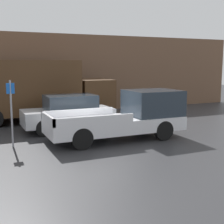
# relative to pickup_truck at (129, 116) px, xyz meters

# --- Properties ---
(ground_plane) EXTENTS (60.00, 60.00, 0.00)m
(ground_plane) POSITION_rel_pickup_truck_xyz_m (-1.25, 0.27, -0.95)
(ground_plane) COLOR #2D2D30
(building_wall) EXTENTS (28.00, 0.15, 5.06)m
(building_wall) POSITION_rel_pickup_truck_xyz_m (-1.25, 8.22, 1.57)
(building_wall) COLOR brown
(building_wall) RESTS_ON ground
(pickup_truck) EXTENTS (5.75, 2.08, 2.02)m
(pickup_truck) POSITION_rel_pickup_truck_xyz_m (0.00, 0.00, 0.00)
(pickup_truck) COLOR silver
(pickup_truck) RESTS_ON ground
(car) EXTENTS (4.22, 1.86, 1.69)m
(car) POSITION_rel_pickup_truck_xyz_m (-1.91, 2.56, -0.09)
(car) COLOR #B7BABF
(car) RESTS_ON ground
(delivery_truck) EXTENTS (8.60, 2.58, 3.34)m
(delivery_truck) POSITION_rel_pickup_truck_xyz_m (-3.19, 5.69, 0.84)
(delivery_truck) COLOR #472D19
(delivery_truck) RESTS_ON ground
(parking_sign) EXTENTS (0.30, 0.07, 2.54)m
(parking_sign) POSITION_rel_pickup_truck_xyz_m (-4.72, 0.53, 0.47)
(parking_sign) COLOR gray
(parking_sign) RESTS_ON ground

